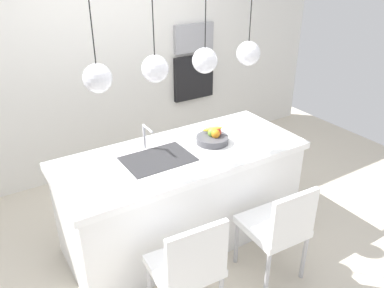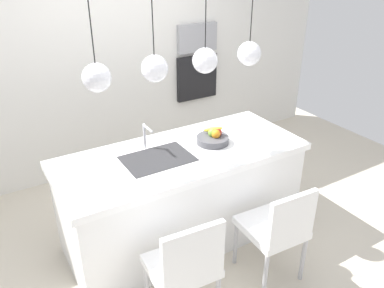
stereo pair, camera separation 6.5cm
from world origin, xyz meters
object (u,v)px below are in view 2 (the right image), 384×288
object	(u,v)px
microwave	(197,38)
chair_middle	(277,227)
fruit_bowl	(213,138)
oven	(197,77)
chair_near	(185,265)

from	to	relation	value
microwave	chair_middle	distance (m)	2.69
fruit_bowl	oven	xyz separation A→B (m)	(0.79, 1.57, 0.02)
fruit_bowl	microwave	xyz separation A→B (m)	(0.79, 1.57, 0.52)
microwave	chair_near	bearing A→B (deg)	-123.10
microwave	oven	bearing A→B (deg)	0.00
fruit_bowl	chair_near	xyz separation A→B (m)	(-0.77, -0.83, -0.42)
oven	chair_near	world-z (taller)	oven
oven	chair_middle	world-z (taller)	oven
microwave	chair_middle	xyz separation A→B (m)	(-0.75, -2.40, -0.95)
microwave	chair_middle	world-z (taller)	microwave
chair_near	chair_middle	distance (m)	0.82
microwave	oven	world-z (taller)	microwave
fruit_bowl	chair_middle	world-z (taller)	fruit_bowl
oven	microwave	bearing A→B (deg)	0.00
chair_middle	fruit_bowl	bearing A→B (deg)	93.22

